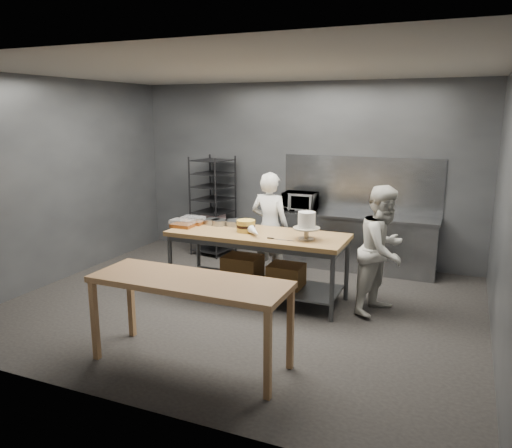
{
  "coord_description": "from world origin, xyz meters",
  "views": [
    {
      "loc": [
        2.6,
        -5.65,
        2.49
      ],
      "look_at": [
        0.07,
        0.29,
        1.05
      ],
      "focal_mm": 35.0,
      "sensor_mm": 36.0,
      "label": 1
    }
  ],
  "objects_px": {
    "work_table": "(259,258)",
    "chef_right": "(383,250)",
    "microwave": "(300,201)",
    "frosted_cake_stand": "(307,223)",
    "layer_cake": "(246,226)",
    "near_counter": "(190,287)",
    "chef_behind": "(270,227)",
    "speed_rack": "(213,207)"
  },
  "relations": [
    {
      "from": "near_counter",
      "to": "speed_rack",
      "type": "relative_size",
      "value": 1.14
    },
    {
      "from": "work_table",
      "to": "chef_behind",
      "type": "relative_size",
      "value": 1.45
    },
    {
      "from": "layer_cake",
      "to": "frosted_cake_stand",
      "type": "bearing_deg",
      "value": -6.25
    },
    {
      "from": "near_counter",
      "to": "frosted_cake_stand",
      "type": "bearing_deg",
      "value": 71.82
    },
    {
      "from": "near_counter",
      "to": "chef_right",
      "type": "height_order",
      "value": "chef_right"
    },
    {
      "from": "chef_behind",
      "to": "work_table",
      "type": "bearing_deg",
      "value": 105.55
    },
    {
      "from": "speed_rack",
      "to": "chef_behind",
      "type": "height_order",
      "value": "speed_rack"
    },
    {
      "from": "near_counter",
      "to": "layer_cake",
      "type": "bearing_deg",
      "value": 97.87
    },
    {
      "from": "speed_rack",
      "to": "microwave",
      "type": "height_order",
      "value": "speed_rack"
    },
    {
      "from": "near_counter",
      "to": "microwave",
      "type": "relative_size",
      "value": 3.69
    },
    {
      "from": "microwave",
      "to": "layer_cake",
      "type": "relative_size",
      "value": 2.17
    },
    {
      "from": "work_table",
      "to": "frosted_cake_stand",
      "type": "xyz_separation_m",
      "value": [
        0.7,
        -0.11,
        0.57
      ]
    },
    {
      "from": "microwave",
      "to": "speed_rack",
      "type": "bearing_deg",
      "value": -177.13
    },
    {
      "from": "speed_rack",
      "to": "chef_behind",
      "type": "xyz_separation_m",
      "value": [
        1.49,
        -1.01,
        -0.03
      ]
    },
    {
      "from": "microwave",
      "to": "frosted_cake_stand",
      "type": "height_order",
      "value": "frosted_cake_stand"
    },
    {
      "from": "microwave",
      "to": "layer_cake",
      "type": "distance_m",
      "value": 1.86
    },
    {
      "from": "work_table",
      "to": "chef_right",
      "type": "relative_size",
      "value": 1.47
    },
    {
      "from": "near_counter",
      "to": "chef_behind",
      "type": "distance_m",
      "value": 2.73
    },
    {
      "from": "chef_right",
      "to": "near_counter",
      "type": "bearing_deg",
      "value": 164.77
    },
    {
      "from": "chef_right",
      "to": "frosted_cake_stand",
      "type": "distance_m",
      "value": 1.01
    },
    {
      "from": "work_table",
      "to": "layer_cake",
      "type": "distance_m",
      "value": 0.46
    },
    {
      "from": "speed_rack",
      "to": "chef_right",
      "type": "relative_size",
      "value": 1.07
    },
    {
      "from": "chef_behind",
      "to": "microwave",
      "type": "bearing_deg",
      "value": -90.48
    },
    {
      "from": "speed_rack",
      "to": "chef_behind",
      "type": "bearing_deg",
      "value": -34.09
    },
    {
      "from": "near_counter",
      "to": "chef_behind",
      "type": "relative_size",
      "value": 1.21
    },
    {
      "from": "work_table",
      "to": "microwave",
      "type": "relative_size",
      "value": 4.43
    },
    {
      "from": "speed_rack",
      "to": "microwave",
      "type": "relative_size",
      "value": 3.23
    },
    {
      "from": "microwave",
      "to": "work_table",
      "type": "bearing_deg",
      "value": -89.29
    },
    {
      "from": "near_counter",
      "to": "chef_behind",
      "type": "bearing_deg",
      "value": 94.71
    },
    {
      "from": "work_table",
      "to": "microwave",
      "type": "height_order",
      "value": "microwave"
    },
    {
      "from": "speed_rack",
      "to": "frosted_cake_stand",
      "type": "relative_size",
      "value": 4.89
    },
    {
      "from": "work_table",
      "to": "near_counter",
      "type": "relative_size",
      "value": 1.2
    },
    {
      "from": "layer_cake",
      "to": "chef_right",
      "type": "bearing_deg",
      "value": 5.52
    },
    {
      "from": "near_counter",
      "to": "chef_behind",
      "type": "xyz_separation_m",
      "value": [
        -0.22,
        2.72,
        0.01
      ]
    },
    {
      "from": "microwave",
      "to": "chef_behind",
      "type": "bearing_deg",
      "value": -95.85
    },
    {
      "from": "work_table",
      "to": "speed_rack",
      "type": "relative_size",
      "value": 1.37
    },
    {
      "from": "work_table",
      "to": "layer_cake",
      "type": "height_order",
      "value": "layer_cake"
    },
    {
      "from": "near_counter",
      "to": "microwave",
      "type": "xyz_separation_m",
      "value": [
        -0.11,
        3.81,
        0.24
      ]
    },
    {
      "from": "work_table",
      "to": "chef_right",
      "type": "distance_m",
      "value": 1.65
    },
    {
      "from": "work_table",
      "to": "microwave",
      "type": "bearing_deg",
      "value": 90.71
    },
    {
      "from": "chef_right",
      "to": "microwave",
      "type": "xyz_separation_m",
      "value": [
        -1.64,
        1.68,
        0.23
      ]
    },
    {
      "from": "chef_behind",
      "to": "chef_right",
      "type": "xyz_separation_m",
      "value": [
        1.76,
        -0.59,
        -0.01
      ]
    }
  ]
}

